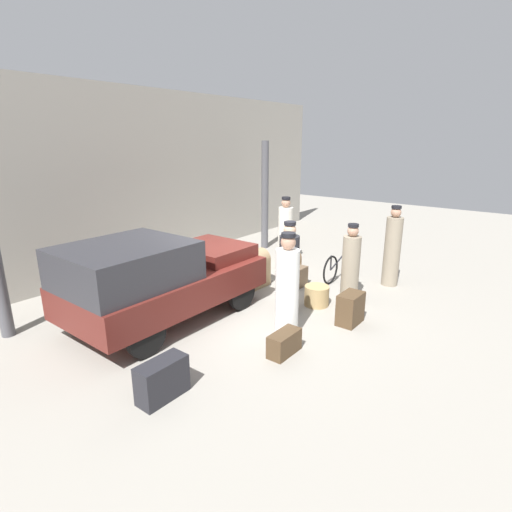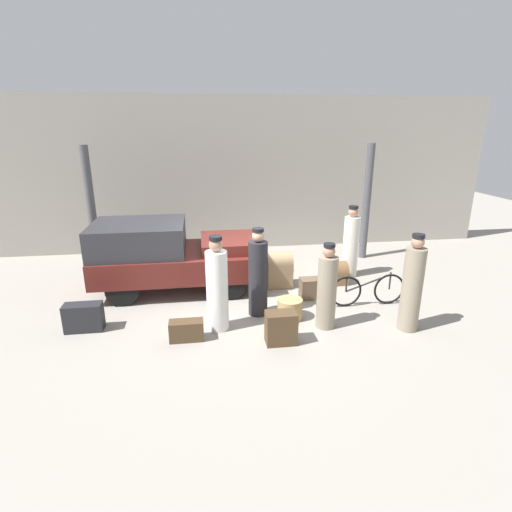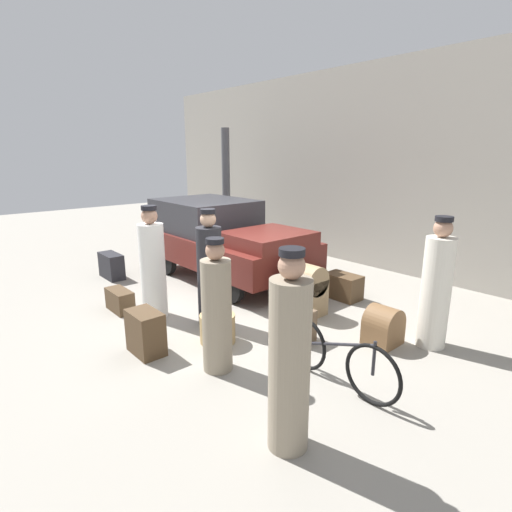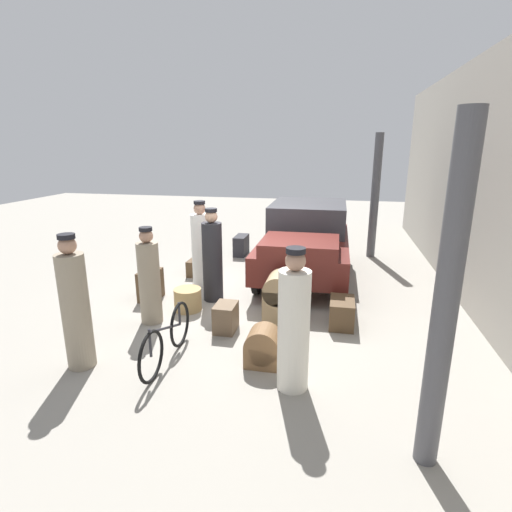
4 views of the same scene
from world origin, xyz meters
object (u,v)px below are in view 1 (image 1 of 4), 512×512
at_px(bicycle, 340,265).
at_px(trunk_umber_medium, 350,309).
at_px(porter_standing_middle, 392,249).
at_px(suitcase_black_upright, 220,268).
at_px(wicker_basket, 317,296).
at_px(porter_lifting_near_truck, 287,289).
at_px(trunk_large_brown, 162,380).
at_px(trunk_barrel_dark, 255,267).
at_px(suitcase_tan_flat, 297,277).
at_px(trunk_wicker_pale, 284,343).
at_px(suitcase_small_leather, 290,261).
at_px(truck, 158,277).
at_px(porter_carrying_trunk, 351,267).
at_px(porter_with_bicycle, 289,271).
at_px(conductor_in_dark_uniform, 285,233).

height_order(bicycle, trunk_umber_medium, bicycle).
bearing_deg(porter_standing_middle, suitcase_black_upright, 119.91).
xyz_separation_m(wicker_basket, porter_lifting_near_truck, (-1.43, -0.22, 0.62)).
height_order(wicker_basket, trunk_large_brown, trunk_large_brown).
height_order(wicker_basket, suitcase_black_upright, suitcase_black_upright).
height_order(bicycle, trunk_barrel_dark, trunk_barrel_dark).
bearing_deg(suitcase_tan_flat, trunk_wicker_pale, -151.22).
height_order(suitcase_tan_flat, suitcase_small_leather, suitcase_small_leather).
relative_size(wicker_basket, porter_lifting_near_truck, 0.27).
xyz_separation_m(truck, trunk_large_brown, (-1.47, -1.86, -0.61)).
bearing_deg(porter_carrying_trunk, porter_lifting_near_truck, 174.08).
relative_size(porter_carrying_trunk, suitcase_black_upright, 2.54).
relative_size(porter_with_bicycle, conductor_in_dark_uniform, 0.99).
bearing_deg(suitcase_tan_flat, porter_carrying_trunk, -93.46).
bearing_deg(trunk_barrel_dark, conductor_in_dark_uniform, 13.22).
bearing_deg(suitcase_black_upright, porter_carrying_trunk, -81.01).
bearing_deg(trunk_barrel_dark, bicycle, -38.71).
relative_size(porter_lifting_near_truck, suitcase_small_leather, 3.29).
relative_size(suitcase_tan_flat, trunk_barrel_dark, 0.54).
xyz_separation_m(porter_standing_middle, suitcase_small_leather, (-0.53, 2.43, -0.60)).
relative_size(bicycle, trunk_barrel_dark, 1.93).
height_order(trunk_umber_medium, suitcase_small_leather, trunk_umber_medium).
relative_size(trunk_large_brown, trunk_wicker_pale, 1.13).
bearing_deg(wicker_basket, suitcase_small_leather, 47.20).
height_order(porter_lifting_near_truck, porter_carrying_trunk, porter_lifting_near_truck).
bearing_deg(trunk_umber_medium, suitcase_tan_flat, 60.21).
bearing_deg(suitcase_black_upright, trunk_large_brown, -146.06).
relative_size(porter_standing_middle, trunk_barrel_dark, 2.18).
height_order(porter_with_bicycle, trunk_large_brown, porter_with_bicycle).
distance_m(wicker_basket, trunk_barrel_dark, 1.71).
bearing_deg(trunk_wicker_pale, bicycle, 13.95).
height_order(wicker_basket, trunk_wicker_pale, wicker_basket).
height_order(conductor_in_dark_uniform, porter_carrying_trunk, conductor_in_dark_uniform).
distance_m(porter_lifting_near_truck, suitcase_small_leather, 3.59).
bearing_deg(porter_lifting_near_truck, trunk_wicker_pale, -148.90).
bearing_deg(suitcase_black_upright, bicycle, -54.88).
distance_m(porter_with_bicycle, conductor_in_dark_uniform, 3.20).
height_order(porter_lifting_near_truck, trunk_umber_medium, porter_lifting_near_truck).
distance_m(porter_lifting_near_truck, porter_carrying_trunk, 2.03).
relative_size(porter_lifting_near_truck, trunk_umber_medium, 3.10).
bearing_deg(trunk_wicker_pale, truck, 99.76).
relative_size(porter_carrying_trunk, trunk_wicker_pale, 2.72).
relative_size(porter_lifting_near_truck, porter_carrying_trunk, 1.10).
xyz_separation_m(truck, porter_carrying_trunk, (3.02, -2.35, -0.12)).
height_order(bicycle, trunk_large_brown, bicycle).
bearing_deg(trunk_large_brown, suitcase_tan_flat, 10.46).
bearing_deg(trunk_large_brown, trunk_wicker_pale, -18.27).
bearing_deg(suitcase_small_leather, porter_carrying_trunk, -114.71).
distance_m(truck, porter_carrying_trunk, 3.83).
bearing_deg(bicycle, porter_with_bicycle, -178.29).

